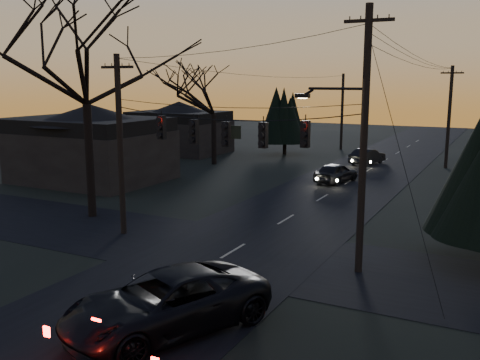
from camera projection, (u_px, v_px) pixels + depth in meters
The scene contains 16 objects.
ground_plane at pixel (60, 355), 14.45m from camera, with size 160.00×160.00×0.00m, color black.
main_road at pixel (311, 204), 31.93m from camera, with size 8.00×120.00×0.02m, color black.
cross_road at pixel (233, 251), 23.19m from camera, with size 60.00×7.00×0.02m, color black.
utility_pole_right at pixel (358, 272), 20.71m from camera, with size 5.00×0.30×10.00m, color black, non-canonical shape.
utility_pole_left at pixel (124, 233), 25.89m from camera, with size 1.80×0.30×8.50m, color black, non-canonical shape.
utility_pole_far_r at pixel (445, 168), 45.19m from camera, with size 1.80×0.30×8.50m, color black, non-canonical shape.
utility_pole_far_l at pixel (341, 149), 57.35m from camera, with size 0.30×0.30×8.00m, color black, non-canonical shape.
span_signal_assembly at pixel (228, 132), 22.35m from camera, with size 11.50×0.44×1.68m.
bare_tree_left at pixel (84, 57), 27.58m from camera, with size 9.39×9.39×12.17m.
bare_tree_dist at pixel (213, 94), 46.14m from camera, with size 7.79×7.79×8.83m.
evergreen_dist at pixel (285, 119), 52.85m from camera, with size 3.68×3.68×5.91m.
house_left_near at pixel (92, 143), 39.06m from camera, with size 10.00×8.00×5.60m.
house_left_far at pixel (179, 127), 54.43m from camera, with size 9.00×7.00×5.20m.
suv_near at pixel (166, 303), 15.69m from camera, with size 2.89×6.27×1.74m, color black.
sedan_oncoming_a at pixel (336, 173), 38.63m from camera, with size 1.69×4.20×1.43m, color black.
sedan_oncoming_b at pixel (367, 157), 47.11m from camera, with size 1.44×4.13×1.36m, color black.
Camera 1 is at (10.44, -9.62, 7.31)m, focal length 40.00 mm.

